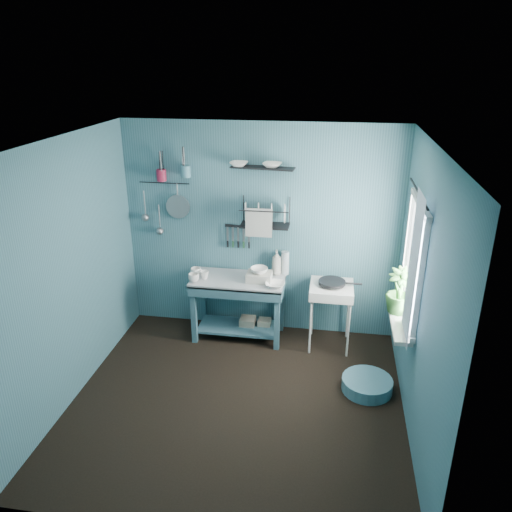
# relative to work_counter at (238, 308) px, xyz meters

# --- Properties ---
(floor) EXTENTS (3.20, 3.20, 0.00)m
(floor) POSITION_rel_work_counter_xyz_m (0.22, -1.21, -0.38)
(floor) COLOR black
(floor) RESTS_ON ground
(ceiling) EXTENTS (3.20, 3.20, 0.00)m
(ceiling) POSITION_rel_work_counter_xyz_m (0.22, -1.21, 2.12)
(ceiling) COLOR silver
(ceiling) RESTS_ON ground
(wall_back) EXTENTS (3.20, 0.00, 3.20)m
(wall_back) POSITION_rel_work_counter_xyz_m (0.22, 0.29, 0.87)
(wall_back) COLOR #366370
(wall_back) RESTS_ON ground
(wall_front) EXTENTS (3.20, 0.00, 3.20)m
(wall_front) POSITION_rel_work_counter_xyz_m (0.22, -2.71, 0.87)
(wall_front) COLOR #366370
(wall_front) RESTS_ON ground
(wall_left) EXTENTS (0.00, 3.00, 3.00)m
(wall_left) POSITION_rel_work_counter_xyz_m (-1.38, -1.21, 0.87)
(wall_left) COLOR #366370
(wall_left) RESTS_ON ground
(wall_right) EXTENTS (0.00, 3.00, 3.00)m
(wall_right) POSITION_rel_work_counter_xyz_m (1.82, -1.21, 0.87)
(wall_right) COLOR #366370
(wall_right) RESTS_ON ground
(work_counter) EXTENTS (1.08, 0.56, 0.76)m
(work_counter) POSITION_rel_work_counter_xyz_m (0.00, 0.00, 0.00)
(work_counter) COLOR #305765
(work_counter) RESTS_ON floor
(mug_left) EXTENTS (0.12, 0.12, 0.10)m
(mug_left) POSITION_rel_work_counter_xyz_m (-0.48, -0.16, 0.43)
(mug_left) COLOR white
(mug_left) RESTS_ON work_counter
(mug_mid) EXTENTS (0.14, 0.14, 0.09)m
(mug_mid) POSITION_rel_work_counter_xyz_m (-0.38, -0.06, 0.43)
(mug_mid) COLOR white
(mug_mid) RESTS_ON work_counter
(mug_right) EXTENTS (0.17, 0.17, 0.10)m
(mug_right) POSITION_rel_work_counter_xyz_m (-0.50, 0.00, 0.43)
(mug_right) COLOR white
(mug_right) RESTS_ON work_counter
(wash_tub) EXTENTS (0.28, 0.22, 0.10)m
(wash_tub) POSITION_rel_work_counter_xyz_m (0.25, -0.02, 0.43)
(wash_tub) COLOR #B8B5A8
(wash_tub) RESTS_ON work_counter
(tub_bowl) EXTENTS (0.20, 0.19, 0.06)m
(tub_bowl) POSITION_rel_work_counter_xyz_m (0.25, -0.02, 0.51)
(tub_bowl) COLOR white
(tub_bowl) RESTS_ON wash_tub
(soap_bottle) EXTENTS (0.12, 0.12, 0.30)m
(soap_bottle) POSITION_rel_work_counter_xyz_m (0.42, 0.20, 0.53)
(soap_bottle) COLOR #B8B5A8
(soap_bottle) RESTS_ON work_counter
(water_bottle) EXTENTS (0.09, 0.09, 0.28)m
(water_bottle) POSITION_rel_work_counter_xyz_m (0.52, 0.22, 0.52)
(water_bottle) COLOR silver
(water_bottle) RESTS_ON work_counter
(counter_bowl) EXTENTS (0.22, 0.22, 0.05)m
(counter_bowl) POSITION_rel_work_counter_xyz_m (0.45, -0.15, 0.41)
(counter_bowl) COLOR white
(counter_bowl) RESTS_ON work_counter
(hotplate_stand) EXTENTS (0.51, 0.51, 0.77)m
(hotplate_stand) POSITION_rel_work_counter_xyz_m (1.07, -0.03, 0.01)
(hotplate_stand) COLOR silver
(hotplate_stand) RESTS_ON floor
(frying_pan) EXTENTS (0.30, 0.30, 0.03)m
(frying_pan) POSITION_rel_work_counter_xyz_m (1.07, -0.03, 0.43)
(frying_pan) COLOR black
(frying_pan) RESTS_ON hotplate_stand
(knife_strip) EXTENTS (0.32, 0.05, 0.03)m
(knife_strip) POSITION_rel_work_counter_xyz_m (-0.04, 0.26, 0.92)
(knife_strip) COLOR black
(knife_strip) RESTS_ON wall_back
(dish_rack) EXTENTS (0.55, 0.24, 0.32)m
(dish_rack) POSITION_rel_work_counter_xyz_m (0.29, 0.16, 1.14)
(dish_rack) COLOR black
(dish_rack) RESTS_ON wall_back
(upper_shelf) EXTENTS (0.71, 0.25, 0.01)m
(upper_shelf) POSITION_rel_work_counter_xyz_m (0.25, 0.19, 1.64)
(upper_shelf) COLOR black
(upper_shelf) RESTS_ON wall_back
(shelf_bowl_left) EXTENTS (0.21, 0.21, 0.05)m
(shelf_bowl_left) POSITION_rel_work_counter_xyz_m (-0.01, 0.19, 1.71)
(shelf_bowl_left) COLOR white
(shelf_bowl_left) RESTS_ON upper_shelf
(shelf_bowl_right) EXTENTS (0.23, 0.23, 0.05)m
(shelf_bowl_right) POSITION_rel_work_counter_xyz_m (0.36, 0.19, 1.70)
(shelf_bowl_right) COLOR white
(shelf_bowl_right) RESTS_ON upper_shelf
(utensil_cup_magenta) EXTENTS (0.11, 0.11, 0.13)m
(utensil_cup_magenta) POSITION_rel_work_counter_xyz_m (-0.91, 0.21, 1.51)
(utensil_cup_magenta) COLOR maroon
(utensil_cup_magenta) RESTS_ON wall_back
(utensil_cup_teal) EXTENTS (0.11, 0.11, 0.13)m
(utensil_cup_teal) POSITION_rel_work_counter_xyz_m (-0.62, 0.21, 1.56)
(utensil_cup_teal) COLOR teal
(utensil_cup_teal) RESTS_ON wall_back
(colander) EXTENTS (0.28, 0.03, 0.28)m
(colander) POSITION_rel_work_counter_xyz_m (-0.75, 0.24, 1.14)
(colander) COLOR gray
(colander) RESTS_ON wall_back
(ladle_outer) EXTENTS (0.01, 0.01, 0.30)m
(ladle_outer) POSITION_rel_work_counter_xyz_m (-1.16, 0.25, 1.15)
(ladle_outer) COLOR gray
(ladle_outer) RESTS_ON wall_back
(ladle_inner) EXTENTS (0.01, 0.01, 0.30)m
(ladle_inner) POSITION_rel_work_counter_xyz_m (-0.99, 0.25, 0.99)
(ladle_inner) COLOR gray
(ladle_inner) RESTS_ON wall_back
(hook_rail) EXTENTS (0.60, 0.01, 0.01)m
(hook_rail) POSITION_rel_work_counter_xyz_m (-0.90, 0.26, 1.41)
(hook_rail) COLOR black
(hook_rail) RESTS_ON wall_back
(window_glass) EXTENTS (0.00, 1.10, 1.10)m
(window_glass) POSITION_rel_work_counter_xyz_m (1.80, -0.76, 1.02)
(window_glass) COLOR white
(window_glass) RESTS_ON wall_right
(windowsill) EXTENTS (0.16, 0.95, 0.04)m
(windowsill) POSITION_rel_work_counter_xyz_m (1.72, -0.76, 0.43)
(windowsill) COLOR silver
(windowsill) RESTS_ON wall_right
(curtain) EXTENTS (0.00, 1.35, 1.35)m
(curtain) POSITION_rel_work_counter_xyz_m (1.74, -1.06, 1.07)
(curtain) COLOR silver
(curtain) RESTS_ON wall_right
(curtain_rod) EXTENTS (0.02, 1.05, 0.02)m
(curtain_rod) POSITION_rel_work_counter_xyz_m (1.76, -0.76, 1.67)
(curtain_rod) COLOR black
(curtain_rod) RESTS_ON wall_right
(potted_plant) EXTENTS (0.27, 0.27, 0.46)m
(potted_plant) POSITION_rel_work_counter_xyz_m (1.71, -0.67, 0.68)
(potted_plant) COLOR #2D6327
(potted_plant) RESTS_ON windowsill
(storage_tin_large) EXTENTS (0.18, 0.18, 0.22)m
(storage_tin_large) POSITION_rel_work_counter_xyz_m (0.10, 0.05, -0.27)
(storage_tin_large) COLOR gray
(storage_tin_large) RESTS_ON floor
(storage_tin_small) EXTENTS (0.15, 0.15, 0.20)m
(storage_tin_small) POSITION_rel_work_counter_xyz_m (0.30, 0.08, -0.28)
(storage_tin_small) COLOR gray
(storage_tin_small) RESTS_ON floor
(floor_basin) EXTENTS (0.51, 0.51, 0.13)m
(floor_basin) POSITION_rel_work_counter_xyz_m (1.48, -0.83, -0.31)
(floor_basin) COLOR teal
(floor_basin) RESTS_ON floor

